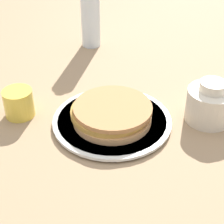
{
  "coord_description": "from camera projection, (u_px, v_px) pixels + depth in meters",
  "views": [
    {
      "loc": [
        -0.7,
        -0.09,
        0.54
      ],
      "look_at": [
        0.02,
        -0.03,
        0.03
      ],
      "focal_mm": 60.0,
      "sensor_mm": 36.0,
      "label": 1
    }
  ],
  "objects": [
    {
      "name": "cream_jug",
      "position": [
        210.0,
        104.0,
        0.89
      ],
      "size": [
        0.11,
        0.11,
        0.1
      ],
      "color": "beige",
      "rests_on": "ground_plane"
    },
    {
      "name": "juice_glass",
      "position": [
        19.0,
        103.0,
        0.91
      ],
      "size": [
        0.07,
        0.07,
        0.07
      ],
      "color": "yellow",
      "rests_on": "ground_plane"
    },
    {
      "name": "ground_plane",
      "position": [
        101.0,
        127.0,
        0.89
      ],
      "size": [
        4.0,
        4.0,
        0.0
      ],
      "primitive_type": "plane",
      "color": "#9E7F5B"
    },
    {
      "name": "plate",
      "position": [
        112.0,
        121.0,
        0.9
      ],
      "size": [
        0.28,
        0.28,
        0.01
      ],
      "color": "silver",
      "rests_on": "ground_plane"
    },
    {
      "name": "water_bottle_near",
      "position": [
        90.0,
        12.0,
        1.19
      ],
      "size": [
        0.06,
        0.06,
        0.24
      ],
      "color": "silver",
      "rests_on": "ground_plane"
    },
    {
      "name": "pancake_stack",
      "position": [
        112.0,
        113.0,
        0.88
      ],
      "size": [
        0.19,
        0.19,
        0.04
      ],
      "color": "tan",
      "rests_on": "plate"
    }
  ]
}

